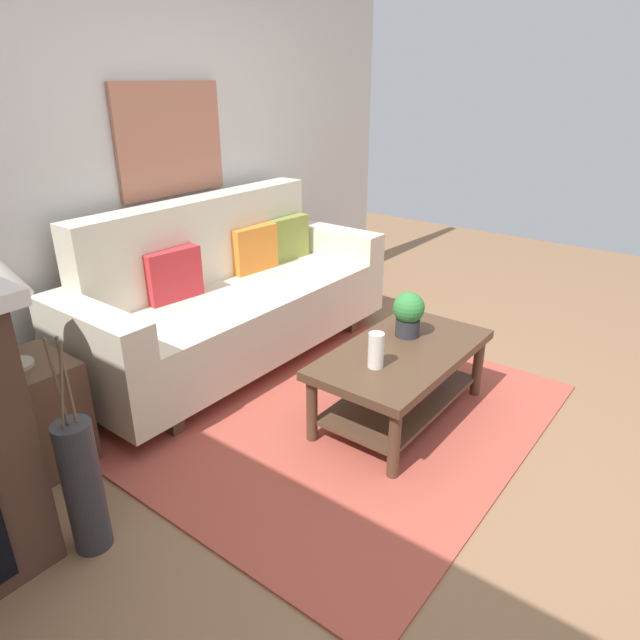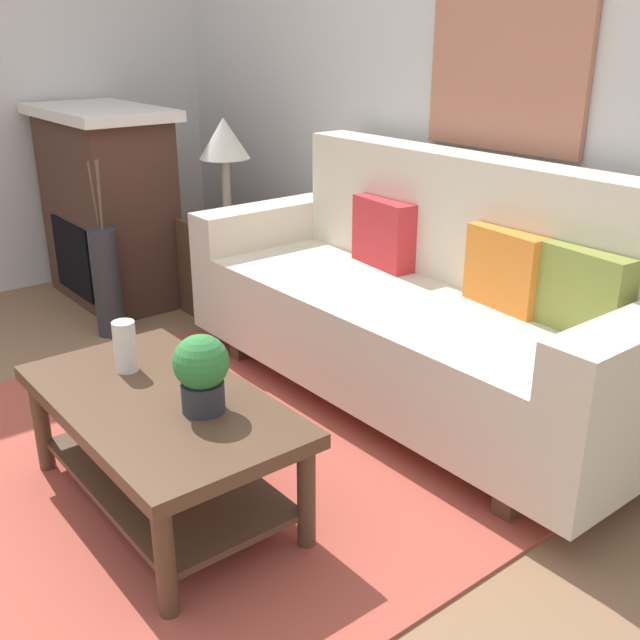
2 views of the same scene
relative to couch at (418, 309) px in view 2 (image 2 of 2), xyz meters
name	(u,v)px [view 2 (image 2 of 2)]	position (x,y,z in m)	size (l,w,h in m)	color
ground_plane	(84,503)	(-0.15, -1.51, -0.43)	(9.07, 9.07, 0.00)	#8C6647
wall_back	(487,83)	(-0.15, 0.54, 0.92)	(5.07, 0.10, 2.70)	silver
area_rug	(206,455)	(-0.15, -1.01, -0.43)	(2.31, 1.98, 0.01)	#B24C3D
couch	(418,309)	(0.00, 0.00, 0.00)	(2.29, 0.84, 1.08)	beige
throw_pillow_crimson	(384,233)	(-0.36, 0.13, 0.25)	(0.36, 0.12, 0.32)	red
throw_pillow_orange	(507,269)	(0.36, 0.13, 0.25)	(0.36, 0.12, 0.32)	orange
throw_pillow_olive	(585,292)	(0.72, 0.13, 0.25)	(0.36, 0.12, 0.32)	olive
coffee_table	(161,427)	(0.05, -1.28, -0.12)	(1.10, 0.60, 0.43)	#513826
tabletop_vase	(125,346)	(-0.21, -1.27, 0.09)	(0.08, 0.08, 0.19)	white
potted_plant_tabletop	(201,371)	(0.22, -1.21, 0.14)	(0.18, 0.18, 0.26)	#2D2D33
side_table	(230,267)	(-1.45, -0.07, -0.15)	(0.44, 0.44, 0.56)	#513826
table_lamp	(224,143)	(-1.45, -0.07, 0.56)	(0.28, 0.28, 0.57)	gray
fireplace	(108,205)	(-2.13, -0.49, 0.16)	(1.02, 0.58, 1.16)	#472D23
floor_vase	(107,283)	(-1.58, -0.77, -0.13)	(0.15, 0.15, 0.60)	#2D2D33
floor_vase_branch_a	(99,196)	(-1.56, -0.77, 0.35)	(0.01, 0.01, 0.36)	brown
floor_vase_branch_b	(100,194)	(-1.59, -0.75, 0.35)	(0.01, 0.01, 0.36)	brown
floor_vase_branch_c	(94,195)	(-1.59, -0.78, 0.35)	(0.01, 0.01, 0.36)	brown
framed_painting	(506,67)	(0.00, 0.47, 1.00)	(0.83, 0.03, 0.70)	#B77056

